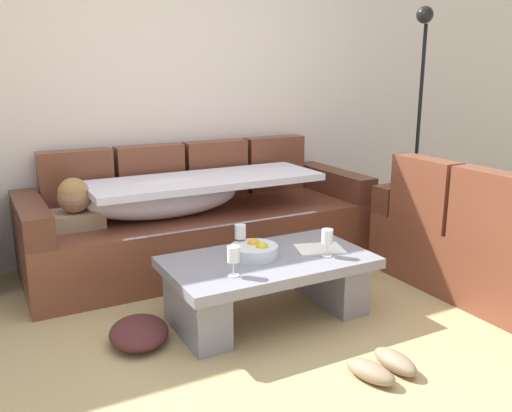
# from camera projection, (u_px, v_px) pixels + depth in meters

# --- Properties ---
(ground_plane) EXTENTS (14.00, 14.00, 0.00)m
(ground_plane) POSITION_uv_depth(u_px,v_px,m) (302.00, 364.00, 2.77)
(ground_plane) COLOR tan
(back_wall) EXTENTS (9.00, 0.10, 2.70)m
(back_wall) POSITION_uv_depth(u_px,v_px,m) (157.00, 82.00, 4.28)
(back_wall) COLOR beige
(back_wall) RESTS_ON ground_plane
(couch_along_wall) EXTENTS (2.58, 0.92, 0.88)m
(couch_along_wall) POSITION_uv_depth(u_px,v_px,m) (196.00, 222.00, 4.12)
(couch_along_wall) COLOR brown
(couch_along_wall) RESTS_ON ground_plane
(coffee_table) EXTENTS (1.20, 0.68, 0.38)m
(coffee_table) POSITION_uv_depth(u_px,v_px,m) (268.00, 280.00, 3.23)
(coffee_table) COLOR gray
(coffee_table) RESTS_ON ground_plane
(fruit_bowl) EXTENTS (0.28, 0.28, 0.10)m
(fruit_bowl) POSITION_uv_depth(u_px,v_px,m) (255.00, 250.00, 3.21)
(fruit_bowl) COLOR silver
(fruit_bowl) RESTS_ON coffee_table
(wine_glass_near_left) EXTENTS (0.07, 0.07, 0.17)m
(wine_glass_near_left) POSITION_uv_depth(u_px,v_px,m) (233.00, 256.00, 2.89)
(wine_glass_near_left) COLOR silver
(wine_glass_near_left) RESTS_ON coffee_table
(wine_glass_near_right) EXTENTS (0.07, 0.07, 0.17)m
(wine_glass_near_right) POSITION_uv_depth(u_px,v_px,m) (327.00, 238.00, 3.19)
(wine_glass_near_right) COLOR silver
(wine_glass_near_right) RESTS_ON coffee_table
(wine_glass_far_back) EXTENTS (0.07, 0.07, 0.17)m
(wine_glass_far_back) POSITION_uv_depth(u_px,v_px,m) (240.00, 233.00, 3.28)
(wine_glass_far_back) COLOR silver
(wine_glass_far_back) RESTS_ON coffee_table
(open_magazine) EXTENTS (0.33, 0.28, 0.01)m
(open_magazine) POSITION_uv_depth(u_px,v_px,m) (319.00, 249.00, 3.34)
(open_magazine) COLOR white
(open_magazine) RESTS_ON coffee_table
(floor_lamp) EXTENTS (0.33, 0.31, 1.95)m
(floor_lamp) POSITION_uv_depth(u_px,v_px,m) (419.00, 108.00, 4.75)
(floor_lamp) COLOR black
(floor_lamp) RESTS_ON ground_plane
(pair_of_shoes) EXTENTS (0.33, 0.30, 0.09)m
(pair_of_shoes) POSITION_uv_depth(u_px,v_px,m) (383.00, 366.00, 2.67)
(pair_of_shoes) COLOR #8C7259
(pair_of_shoes) RESTS_ON ground_plane
(crumpled_garment) EXTENTS (0.41, 0.47, 0.12)m
(crumpled_garment) POSITION_uv_depth(u_px,v_px,m) (139.00, 332.00, 2.98)
(crumpled_garment) COLOR #4C2323
(crumpled_garment) RESTS_ON ground_plane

